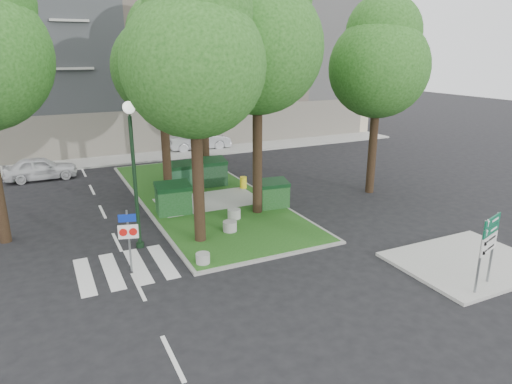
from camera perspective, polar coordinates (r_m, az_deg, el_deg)
ground at (r=16.86m, az=0.77°, el=-8.50°), size 120.00×120.00×0.00m
median_island at (r=23.91m, az=-6.76°, el=-0.57°), size 6.00×16.00×0.12m
median_kerb at (r=23.91m, az=-6.75°, el=-0.59°), size 6.30×16.30×0.10m
sidewalk_corner at (r=18.21m, az=24.92°, el=-7.99°), size 5.00×4.00×0.12m
building_sidewalk at (r=33.58m, az=-13.53°, el=4.27°), size 42.00×3.00×0.12m
zebra_crossing at (r=17.04m, az=-13.06°, el=-8.69°), size 5.00×3.00×0.01m
apartment_building at (r=40.16m, az=-16.86°, el=17.52°), size 41.00×12.00×16.00m
tree_median_near_left at (r=17.01m, az=-7.64°, el=17.07°), size 5.20×5.20×10.53m
tree_median_near_right at (r=20.21m, az=0.35°, el=19.12°), size 5.60×5.60×11.46m
tree_median_mid at (r=23.39m, az=-11.66°, el=16.06°), size 4.80×4.80×9.99m
tree_median_far at (r=27.22m, az=-6.64°, el=19.23°), size 5.80×5.80×11.93m
tree_street_right at (r=24.50m, az=15.25°, el=15.87°), size 5.00×5.00×10.06m
dumpster_a at (r=21.32m, az=-10.30°, el=-0.80°), size 1.66×1.22×1.47m
dumpster_b at (r=25.28m, az=-9.20°, el=2.08°), size 1.55×1.09×1.43m
dumpster_c at (r=25.56m, az=-5.64°, el=2.50°), size 1.72×1.26×1.54m
dumpster_d at (r=21.89m, az=2.12°, el=-0.21°), size 1.56×1.18×1.34m
bollard_left at (r=16.42m, az=-6.66°, el=-8.21°), size 0.50×0.50×0.36m
bollard_right at (r=20.50m, az=-2.76°, el=-2.73°), size 0.59×0.59×0.42m
bollard_mid at (r=19.09m, az=-3.28°, el=-4.29°), size 0.59×0.59×0.42m
litter_bin at (r=24.92m, az=-1.60°, el=1.20°), size 0.37×0.37×0.64m
street_lamp at (r=17.39m, az=-15.11°, el=4.06°), size 0.45×0.45×5.62m
traffic_sign_pole at (r=16.08m, az=-15.66°, el=-4.91°), size 0.66×0.21×2.24m
directional_sign at (r=15.89m, az=27.05°, el=-5.45°), size 1.15×0.41×2.39m
car_white at (r=29.82m, az=-25.34°, el=2.70°), size 4.04×1.64×1.37m
car_silver at (r=35.51m, az=-7.12°, el=6.50°), size 4.83×1.84×1.57m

